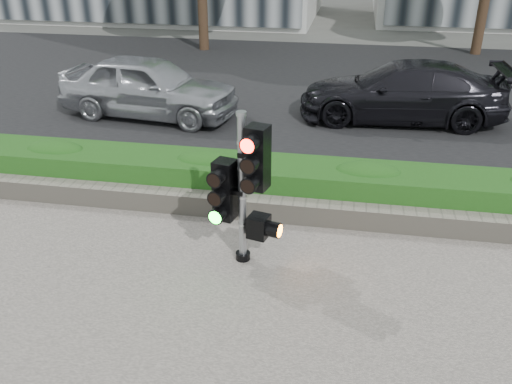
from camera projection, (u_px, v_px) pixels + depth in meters
The scene contains 8 objects.
ground at pixel (248, 290), 7.09m from camera, with size 120.00×120.00×0.00m, color #51514C.
road at pixel (313, 87), 15.90m from camera, with size 60.00×13.00×0.02m, color black.
curb at pixel (281, 184), 9.84m from camera, with size 60.00×0.25×0.12m, color gray.
stone_wall at pixel (270, 209), 8.67m from camera, with size 12.00×0.32×0.34m, color gray.
hedge at pixel (276, 182), 9.17m from camera, with size 12.00×1.00×0.68m, color #348328.
traffic_signal at pixel (245, 182), 7.17m from camera, with size 0.79×0.64×2.18m.
car_silver at pixel (149, 86), 13.12m from camera, with size 1.75×4.35×1.48m, color #B4B5BC.
car_dark at pixel (402, 92), 12.87m from camera, with size 1.95×4.81×1.39m, color black.
Camera 1 is at (1.13, -5.67, 4.30)m, focal length 38.00 mm.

